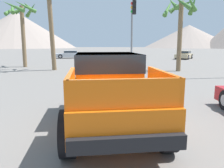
{
  "coord_description": "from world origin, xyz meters",
  "views": [
    {
      "loc": [
        0.21,
        -5.66,
        2.15
      ],
      "look_at": [
        -0.07,
        0.81,
        0.97
      ],
      "focal_mm": 35.0,
      "sensor_mm": 36.0,
      "label": 1
    }
  ],
  "objects_px": {
    "parked_car_tan": "(184,55)",
    "palm_tree_tall": "(21,17)",
    "parked_car_silver": "(70,54)",
    "traffic_light_main": "(133,23)",
    "orange_pickup_truck": "(109,84)",
    "palm_tree_short": "(181,15)"
  },
  "relations": [
    {
      "from": "parked_car_tan",
      "to": "palm_tree_tall",
      "type": "distance_m",
      "value": 22.7
    },
    {
      "from": "parked_car_silver",
      "to": "palm_tree_tall",
      "type": "bearing_deg",
      "value": 161.77
    },
    {
      "from": "parked_car_tan",
      "to": "traffic_light_main",
      "type": "xyz_separation_m",
      "value": [
        -8.44,
        -15.65,
        3.15
      ]
    },
    {
      "from": "parked_car_tan",
      "to": "palm_tree_tall",
      "type": "height_order",
      "value": "palm_tree_tall"
    },
    {
      "from": "orange_pickup_truck",
      "to": "traffic_light_main",
      "type": "xyz_separation_m",
      "value": [
        1.17,
        11.57,
        2.68
      ]
    },
    {
      "from": "traffic_light_main",
      "to": "palm_tree_tall",
      "type": "bearing_deg",
      "value": -107.36
    },
    {
      "from": "orange_pickup_truck",
      "to": "traffic_light_main",
      "type": "relative_size",
      "value": 0.95
    },
    {
      "from": "parked_car_tan",
      "to": "parked_car_silver",
      "type": "relative_size",
      "value": 0.95
    },
    {
      "from": "orange_pickup_truck",
      "to": "parked_car_silver",
      "type": "relative_size",
      "value": 1.06
    },
    {
      "from": "parked_car_tan",
      "to": "palm_tree_short",
      "type": "relative_size",
      "value": 0.77
    },
    {
      "from": "orange_pickup_truck",
      "to": "palm_tree_tall",
      "type": "distance_m",
      "value": 17.57
    },
    {
      "from": "traffic_light_main",
      "to": "palm_tree_tall",
      "type": "xyz_separation_m",
      "value": [
        -10.08,
        3.15,
        0.86
      ]
    },
    {
      "from": "orange_pickup_truck",
      "to": "palm_tree_tall",
      "type": "relative_size",
      "value": 0.85
    },
    {
      "from": "palm_tree_tall",
      "to": "parked_car_silver",
      "type": "bearing_deg",
      "value": 84.78
    },
    {
      "from": "parked_car_tan",
      "to": "palm_tree_short",
      "type": "distance_m",
      "value": 16.26
    },
    {
      "from": "parked_car_silver",
      "to": "traffic_light_main",
      "type": "relative_size",
      "value": 0.89
    },
    {
      "from": "parked_car_silver",
      "to": "traffic_light_main",
      "type": "height_order",
      "value": "traffic_light_main"
    },
    {
      "from": "palm_tree_tall",
      "to": "palm_tree_short",
      "type": "distance_m",
      "value": 14.09
    },
    {
      "from": "traffic_light_main",
      "to": "parked_car_tan",
      "type": "bearing_deg",
      "value": 151.65
    },
    {
      "from": "parked_car_tan",
      "to": "traffic_light_main",
      "type": "bearing_deg",
      "value": -90.28
    },
    {
      "from": "palm_tree_short",
      "to": "palm_tree_tall",
      "type": "bearing_deg",
      "value": 169.34
    },
    {
      "from": "palm_tree_short",
      "to": "parked_car_tan",
      "type": "bearing_deg",
      "value": 72.77
    }
  ]
}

